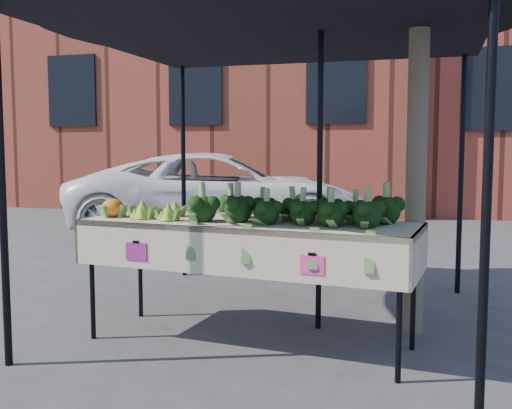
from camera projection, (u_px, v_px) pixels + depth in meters
name	position (u px, v px, depth m)	size (l,w,h in m)	color
ground	(229.00, 345.00, 4.32)	(90.00, 90.00, 0.00)	#343437
table	(248.00, 283.00, 4.30)	(2.47, 1.03, 0.90)	#C2B494
canopy	(278.00, 154.00, 4.77)	(3.16, 3.16, 2.74)	black
broccoli_heap	(293.00, 205.00, 4.17)	(1.45, 0.55, 0.24)	black
romanesco_cluster	(162.00, 206.00, 4.42)	(0.42, 0.46, 0.19)	#A7B933
cauliflower_pair	(113.00, 206.00, 4.49)	(0.19, 0.19, 0.17)	orange
vehicle	(220.00, 86.00, 9.59)	(2.22, 1.34, 4.81)	white
street_tree	(420.00, 39.00, 4.42)	(2.26, 2.26, 4.45)	#1E4C14
building_left	(200.00, 38.00, 16.76)	(12.00, 8.00, 9.00)	brown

